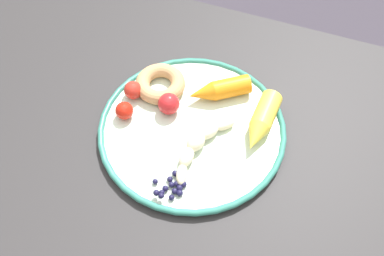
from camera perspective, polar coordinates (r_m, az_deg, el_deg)
dining_table at (r=0.90m, az=-4.39°, el=-4.79°), size 1.06×0.81×0.70m
plate at (r=0.83m, az=0.00°, el=-0.11°), size 0.36×0.36×0.02m
banana at (r=0.79m, az=0.90°, el=-2.19°), size 0.08×0.17×0.03m
carrot_orange at (r=0.86m, az=3.58°, el=5.00°), size 0.12×0.10×0.04m
carrot_yellow at (r=0.82m, az=9.09°, el=0.80°), size 0.05×0.13×0.04m
donut at (r=0.88m, az=-4.18°, el=5.79°), size 0.13×0.13×0.03m
blueberry_pile at (r=0.76m, az=-2.76°, el=-7.78°), size 0.06×0.06×0.02m
tomato_near at (r=0.84m, az=-8.85°, el=2.25°), size 0.03×0.03×0.03m
tomato_mid at (r=0.87m, az=-7.72°, el=4.93°), size 0.04×0.04×0.04m
tomato_far at (r=0.84m, az=-2.93°, el=3.16°), size 0.04×0.04×0.04m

